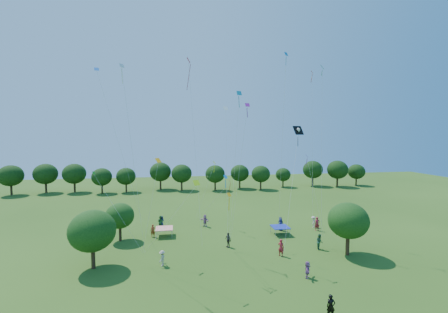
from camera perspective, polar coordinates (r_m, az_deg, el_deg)
near_tree_west at (r=33.06m, az=-23.79°, el=-12.83°), size 4.53×4.53×5.85m
near_tree_north at (r=40.29m, az=-19.24°, el=-10.63°), size 3.52×3.52×4.76m
near_tree_east at (r=36.31m, az=22.59°, el=-11.21°), size 4.36×4.36×5.82m
treeline at (r=72.96m, az=-6.51°, el=-3.17°), size 88.01×8.77×6.77m
tent_red_stripe at (r=41.08m, az=-11.31°, el=-13.28°), size 2.20×2.20×1.10m
tent_blue at (r=41.59m, az=10.65°, el=-13.05°), size 2.20×2.20×1.10m
man_in_black at (r=25.44m, az=19.70°, el=-25.28°), size 0.70×0.52×1.69m
crowd_person_0 at (r=45.34m, az=-11.77°, el=-11.97°), size 0.86×0.76×1.54m
crowd_person_1 at (r=34.81m, az=10.80°, el=-16.66°), size 0.82×0.82×1.89m
crowd_person_2 at (r=44.61m, az=-12.04°, el=-12.09°), size 0.99×0.84×1.77m
crowd_person_3 at (r=32.58m, az=-11.72°, el=-18.45°), size 0.80×1.13×1.59m
crowd_person_4 at (r=36.70m, az=0.79°, el=-15.60°), size 0.88×1.13×1.76m
crowd_person_5 at (r=44.51m, az=-3.67°, el=-12.07°), size 1.52×1.58×1.73m
crowd_person_6 at (r=43.43m, az=10.73°, el=-12.58°), size 0.85×0.94×1.69m
crowd_person_7 at (r=41.11m, az=-13.39°, el=-13.60°), size 0.66×0.47×1.66m
crowd_person_8 at (r=37.77m, az=17.74°, el=-15.19°), size 0.68×0.97×1.79m
crowd_person_9 at (r=45.80m, az=16.65°, el=-11.83°), size 1.02×1.15×1.64m
crowd_person_10 at (r=44.19m, az=10.75°, el=-12.32°), size 0.75×1.05×1.64m
crowd_person_11 at (r=30.63m, az=15.60°, el=-20.04°), size 1.17×1.53×1.57m
crowd_person_12 at (r=44.62m, az=10.69°, el=-12.21°), size 0.82×0.52×1.56m
crowd_person_13 at (r=44.48m, az=17.32°, el=-12.15°), size 0.77×0.56×1.90m
pirate_kite at (r=38.55m, az=13.94°, el=4.57°), size 5.12×7.75×13.10m
red_high_kite at (r=35.53m, az=-6.36°, el=11.95°), size 1.38×4.68×20.98m
small_kite_0 at (r=41.60m, az=16.44°, el=7.18°), size 0.37×1.63×20.47m
small_kite_1 at (r=29.17m, az=0.98°, el=-9.48°), size 1.35×6.33×6.63m
small_kite_2 at (r=43.59m, az=-2.36°, el=-2.92°), size 2.94×0.62×8.17m
small_kite_3 at (r=38.07m, az=18.17°, el=9.40°), size 0.91×2.20×20.33m
small_kite_4 at (r=29.82m, az=0.51°, el=-7.07°), size 1.64×5.43×8.16m
small_kite_5 at (r=32.61m, az=3.74°, el=3.63°), size 1.76×1.85×15.37m
small_kite_6 at (r=30.48m, az=-17.81°, el=6.94°), size 1.98×0.75×18.69m
small_kite_7 at (r=35.23m, az=2.56°, el=6.45°), size 1.69×1.85×17.13m
small_kite_8 at (r=41.33m, az=-0.01°, el=-6.34°), size 4.20×3.10×5.85m
small_kite_9 at (r=32.44m, az=-12.81°, el=-3.12°), size 1.98×1.86×9.51m
small_kite_10 at (r=27.29m, az=-7.24°, el=-7.69°), size 5.36×4.90×8.01m
small_kite_11 at (r=33.58m, az=-21.26°, el=-7.01°), size 5.27×2.59×8.14m
small_kite_12 at (r=41.61m, az=-20.99°, el=7.89°), size 5.32×2.15×20.42m
small_kite_13 at (r=37.33m, az=16.02°, el=-2.67°), size 2.04×1.53×9.66m
small_kite_14 at (r=37.49m, az=0.41°, el=4.02°), size 0.93×5.38×15.66m
small_kite_15 at (r=38.72m, az=11.39°, el=10.55°), size 0.88×0.67×22.17m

